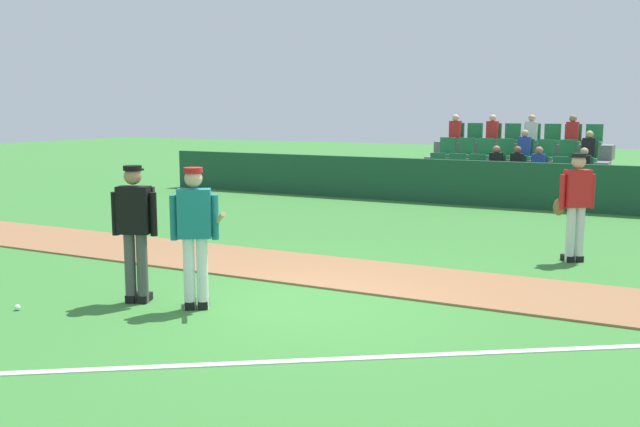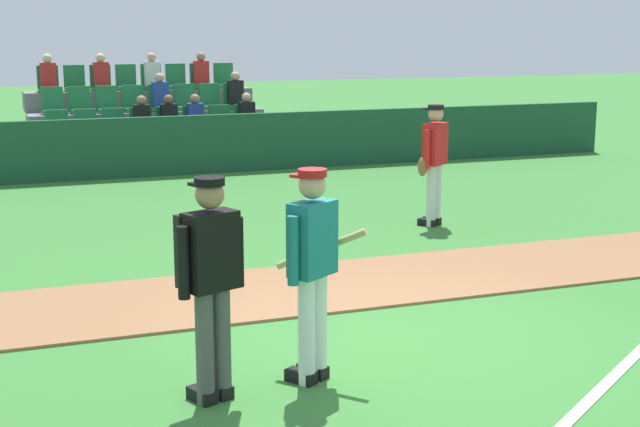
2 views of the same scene
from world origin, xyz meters
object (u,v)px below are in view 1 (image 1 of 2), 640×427
umpire_home_plate (135,225)px  batter_teal_jersey (195,232)px  baseball (17,307)px  runner_red_jersey (576,203)px

umpire_home_plate → batter_teal_jersey: bearing=6.7°
batter_teal_jersey → baseball: (-1.92, -1.08, -0.93)m
umpire_home_plate → baseball: umpire_home_plate is taller
baseball → umpire_home_plate: bearing=42.7°
batter_teal_jersey → baseball: size_ratio=23.78×
umpire_home_plate → baseball: (-1.06, -0.98, -0.96)m
batter_teal_jersey → umpire_home_plate: (-0.86, -0.10, 0.03)m
batter_teal_jersey → umpire_home_plate: 0.87m
batter_teal_jersey → runner_red_jersey: bearing=53.5°
runner_red_jersey → baseball: size_ratio=23.78×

